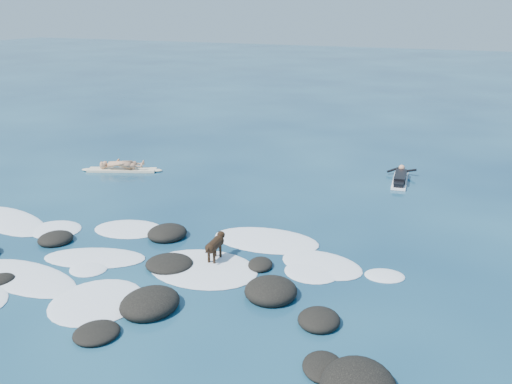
% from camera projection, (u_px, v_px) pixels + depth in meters
% --- Properties ---
extents(ground, '(160.00, 160.00, 0.00)m').
position_uv_depth(ground, '(151.00, 258.00, 15.81)').
color(ground, '#0A2642').
rests_on(ground, ground).
extents(reef_rocks, '(13.28, 7.10, 0.58)m').
position_uv_depth(reef_rocks, '(149.00, 294.00, 13.61)').
color(reef_rocks, black).
rests_on(reef_rocks, ground).
extents(breaking_foam, '(14.59, 8.20, 0.12)m').
position_uv_depth(breaking_foam, '(133.00, 259.00, 15.74)').
color(breaking_foam, white).
rests_on(breaking_foam, ground).
extents(standing_surfer_rig, '(3.28, 1.59, 1.94)m').
position_uv_depth(standing_surfer_rig, '(121.00, 153.00, 23.69)').
color(standing_surfer_rig, beige).
rests_on(standing_surfer_rig, ground).
extents(paddling_surfer_rig, '(1.19, 2.68, 0.46)m').
position_uv_depth(paddling_surfer_rig, '(400.00, 178.00, 22.48)').
color(paddling_surfer_rig, white).
rests_on(paddling_surfer_rig, ground).
extents(dog, '(0.34, 1.20, 0.76)m').
position_uv_depth(dog, '(215.00, 244.00, 15.46)').
color(dog, black).
rests_on(dog, ground).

